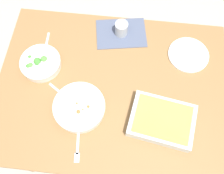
# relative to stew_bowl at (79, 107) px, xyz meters

# --- Properties ---
(ground_plane) EXTENTS (6.00, 6.00, 0.00)m
(ground_plane) POSITION_rel_stew_bowl_xyz_m (0.14, 0.14, -0.77)
(ground_plane) COLOR #B2A899
(dining_table) EXTENTS (1.20, 0.90, 0.74)m
(dining_table) POSITION_rel_stew_bowl_xyz_m (0.14, 0.14, -0.12)
(dining_table) COLOR olive
(dining_table) RESTS_ON ground_plane
(placemat) EXTENTS (0.31, 0.25, 0.00)m
(placemat) POSITION_rel_stew_bowl_xyz_m (0.16, 0.47, -0.03)
(placemat) COLOR #4C5670
(placemat) RESTS_ON dining_table
(stew_bowl) EXTENTS (0.25, 0.25, 0.06)m
(stew_bowl) POSITION_rel_stew_bowl_xyz_m (0.00, 0.00, 0.00)
(stew_bowl) COLOR white
(stew_bowl) RESTS_ON dining_table
(broccoli_bowl) EXTENTS (0.21, 0.21, 0.07)m
(broccoli_bowl) POSITION_rel_stew_bowl_xyz_m (-0.24, 0.22, -0.00)
(broccoli_bowl) COLOR white
(broccoli_bowl) RESTS_ON dining_table
(baking_dish) EXTENTS (0.33, 0.26, 0.06)m
(baking_dish) POSITION_rel_stew_bowl_xyz_m (0.40, -0.02, 0.00)
(baking_dish) COLOR silver
(baking_dish) RESTS_ON dining_table
(drink_cup) EXTENTS (0.07, 0.07, 0.08)m
(drink_cup) POSITION_rel_stew_bowl_xyz_m (0.16, 0.47, 0.01)
(drink_cup) COLOR #B2BCC6
(drink_cup) RESTS_ON dining_table
(side_plate) EXTENTS (0.22, 0.22, 0.01)m
(side_plate) POSITION_rel_stew_bowl_xyz_m (0.54, 0.37, -0.03)
(side_plate) COLOR white
(side_plate) RESTS_ON dining_table
(spoon_by_stew) EXTENTS (0.16, 0.11, 0.01)m
(spoon_by_stew) POSITION_rel_stew_bowl_xyz_m (-0.08, 0.06, -0.03)
(spoon_by_stew) COLOR silver
(spoon_by_stew) RESTS_ON dining_table
(spoon_by_broccoli) EXTENTS (0.03, 0.18, 0.01)m
(spoon_by_broccoli) POSITION_rel_stew_bowl_xyz_m (-0.25, 0.32, -0.03)
(spoon_by_broccoli) COLOR silver
(spoon_by_broccoli) RESTS_ON dining_table
(fork_on_table) EXTENTS (0.04, 0.18, 0.01)m
(fork_on_table) POSITION_rel_stew_bowl_xyz_m (0.02, -0.18, -0.03)
(fork_on_table) COLOR silver
(fork_on_table) RESTS_ON dining_table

